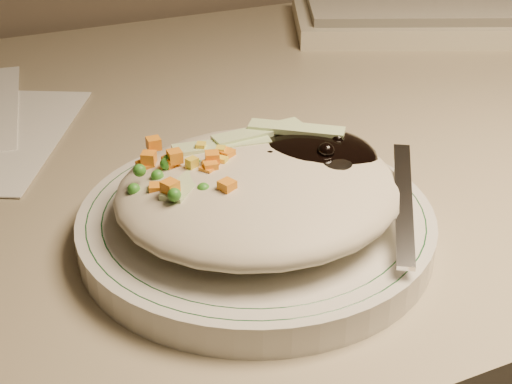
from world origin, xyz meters
name	(u,v)px	position (x,y,z in m)	size (l,w,h in m)	color
desk	(277,284)	(0.00, 1.38, 0.54)	(1.40, 0.70, 0.74)	gray
plate	(256,225)	(-0.11, 1.20, 0.75)	(0.24, 0.24, 0.02)	silver
plate_rim	(256,212)	(-0.11, 1.20, 0.76)	(0.23, 0.23, 0.00)	#144723
meal	(262,184)	(-0.10, 1.20, 0.78)	(0.21, 0.19, 0.05)	#BDB39A
keyboard	(485,16)	(0.36, 1.52, 0.76)	(0.51, 0.35, 0.03)	beige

